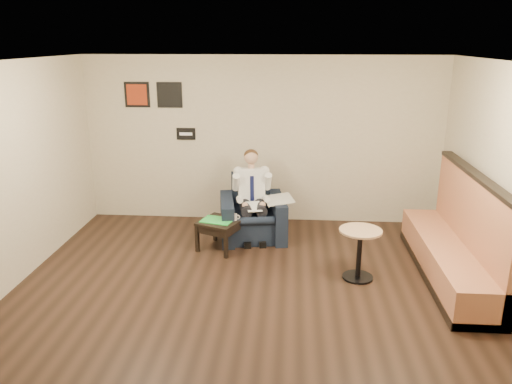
# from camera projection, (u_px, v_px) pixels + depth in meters

# --- Properties ---
(ground) EXTENTS (6.00, 6.00, 0.00)m
(ground) POSITION_uv_depth(u_px,v_px,m) (246.00, 305.00, 5.95)
(ground) COLOR black
(ground) RESTS_ON ground
(wall_back) EXTENTS (6.00, 0.02, 2.80)m
(wall_back) POSITION_uv_depth(u_px,v_px,m) (262.00, 141.00, 8.40)
(wall_back) COLOR beige
(wall_back) RESTS_ON ground
(wall_front) EXTENTS (6.00, 0.02, 2.80)m
(wall_front) POSITION_uv_depth(u_px,v_px,m) (193.00, 359.00, 2.68)
(wall_front) COLOR beige
(wall_front) RESTS_ON ground
(ceiling) EXTENTS (6.00, 6.00, 0.02)m
(ceiling) POSITION_uv_depth(u_px,v_px,m) (245.00, 64.00, 5.13)
(ceiling) COLOR white
(ceiling) RESTS_ON wall_back
(seating_sign) EXTENTS (0.32, 0.02, 0.20)m
(seating_sign) POSITION_uv_depth(u_px,v_px,m) (186.00, 134.00, 8.45)
(seating_sign) COLOR black
(seating_sign) RESTS_ON wall_back
(art_print_left) EXTENTS (0.42, 0.03, 0.42)m
(art_print_left) POSITION_uv_depth(u_px,v_px,m) (137.00, 95.00, 8.31)
(art_print_left) COLOR #9D2F13
(art_print_left) RESTS_ON wall_back
(art_print_right) EXTENTS (0.42, 0.03, 0.42)m
(art_print_right) POSITION_uv_depth(u_px,v_px,m) (170.00, 95.00, 8.27)
(art_print_right) COLOR black
(art_print_right) RESTS_ON wall_back
(armchair) EXTENTS (1.14, 1.14, 0.96)m
(armchair) POSITION_uv_depth(u_px,v_px,m) (253.00, 208.00, 7.86)
(armchair) COLOR black
(armchair) RESTS_ON ground
(seated_man) EXTENTS (0.78, 1.03, 1.32)m
(seated_man) POSITION_uv_depth(u_px,v_px,m) (253.00, 200.00, 7.69)
(seated_man) COLOR white
(seated_man) RESTS_ON armchair
(lap_papers) EXTENTS (0.29, 0.36, 0.01)m
(lap_papers) POSITION_uv_depth(u_px,v_px,m) (254.00, 207.00, 7.61)
(lap_papers) COLOR white
(lap_papers) RESTS_ON seated_man
(newspaper) EXTENTS (0.52, 0.60, 0.01)m
(newspaper) POSITION_uv_depth(u_px,v_px,m) (279.00, 199.00, 7.75)
(newspaper) COLOR silver
(newspaper) RESTS_ON armchair
(side_table) EXTENTS (0.73, 0.73, 0.45)m
(side_table) POSITION_uv_depth(u_px,v_px,m) (220.00, 235.00, 7.48)
(side_table) COLOR black
(side_table) RESTS_ON ground
(green_folder) EXTENTS (0.52, 0.43, 0.01)m
(green_folder) POSITION_uv_depth(u_px,v_px,m) (217.00, 220.00, 7.41)
(green_folder) COLOR #2BD746
(green_folder) RESTS_ON side_table
(coffee_mug) EXTENTS (0.11, 0.11, 0.10)m
(coffee_mug) POSITION_uv_depth(u_px,v_px,m) (234.00, 217.00, 7.42)
(coffee_mug) COLOR white
(coffee_mug) RESTS_ON side_table
(smartphone) EXTENTS (0.16, 0.14, 0.01)m
(smartphone) POSITION_uv_depth(u_px,v_px,m) (228.00, 217.00, 7.53)
(smartphone) COLOR black
(smartphone) RESTS_ON side_table
(banquette) EXTENTS (0.65, 2.72, 1.39)m
(banquette) POSITION_uv_depth(u_px,v_px,m) (451.00, 227.00, 6.48)
(banquette) COLOR #B46945
(banquette) RESTS_ON ground
(cafe_table) EXTENTS (0.63, 0.63, 0.69)m
(cafe_table) POSITION_uv_depth(u_px,v_px,m) (359.00, 254.00, 6.52)
(cafe_table) COLOR tan
(cafe_table) RESTS_ON ground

